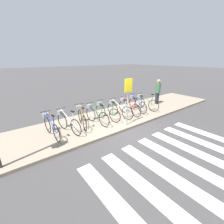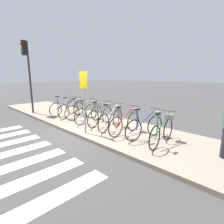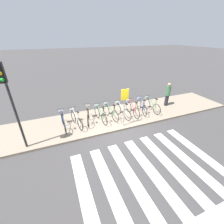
{
  "view_description": "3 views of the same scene",
  "coord_description": "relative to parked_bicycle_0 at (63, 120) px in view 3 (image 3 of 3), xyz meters",
  "views": [
    {
      "loc": [
        -4.33,
        -4.61,
        3.22
      ],
      "look_at": [
        -0.14,
        0.85,
        0.74
      ],
      "focal_mm": 24.0,
      "sensor_mm": 36.0,
      "label": 1
    },
    {
      "loc": [
        5.46,
        -3.41,
        2.22
      ],
      "look_at": [
        1.22,
        0.83,
        0.97
      ],
      "focal_mm": 28.0,
      "sensor_mm": 36.0,
      "label": 2
    },
    {
      "loc": [
        -3.05,
        -6.37,
        4.91
      ],
      "look_at": [
        -0.42,
        0.19,
        1.22
      ],
      "focal_mm": 24.0,
      "sensor_mm": 36.0,
      "label": 3
    }
  ],
  "objects": [
    {
      "name": "parked_bicycle_3",
      "position": [
        2.19,
        -0.01,
        0.0
      ],
      "size": [
        0.46,
        1.74,
        1.07
      ],
      "color": "black",
      "rests_on": "sidewalk"
    },
    {
      "name": "parked_bicycle_0",
      "position": [
        0.0,
        0.0,
        0.0
      ],
      "size": [
        0.46,
        1.75,
        1.07
      ],
      "color": "black",
      "rests_on": "sidewalk"
    },
    {
      "name": "parked_bicycle_1",
      "position": [
        0.72,
        -0.01,
        0.0
      ],
      "size": [
        0.53,
        1.72,
        1.07
      ],
      "color": "black",
      "rests_on": "sidewalk"
    },
    {
      "name": "parked_bicycle_8",
      "position": [
        5.85,
        -0.04,
        0.0
      ],
      "size": [
        0.46,
        1.74,
        1.07
      ],
      "color": "black",
      "rests_on": "sidewalk"
    },
    {
      "name": "road_crosswalk",
      "position": [
        2.92,
        -6.39,
        -0.58
      ],
      "size": [
        5.85,
        8.0,
        0.01
      ],
      "color": "silver",
      "rests_on": "ground_plane"
    },
    {
      "name": "parked_bicycle_5",
      "position": [
        3.62,
        -0.04,
        0.0
      ],
      "size": [
        0.55,
        1.71,
        1.07
      ],
      "color": "black",
      "rests_on": "sidewalk"
    },
    {
      "name": "parked_bicycle_2",
      "position": [
        1.48,
        0.14,
        0.0
      ],
      "size": [
        0.59,
        1.7,
        1.07
      ],
      "color": "black",
      "rests_on": "sidewalk"
    },
    {
      "name": "sidewalk",
      "position": [
        2.92,
        0.12,
        -0.52
      ],
      "size": [
        17.34,
        3.04,
        0.12
      ],
      "color": "gray",
      "rests_on": "ground_plane"
    },
    {
      "name": "parked_bicycle_6",
      "position": [
        4.37,
        -0.04,
        0.0
      ],
      "size": [
        0.46,
        1.75,
        1.07
      ],
      "color": "black",
      "rests_on": "sidewalk"
    },
    {
      "name": "pedestrian",
      "position": [
        7.48,
        0.28,
        0.45
      ],
      "size": [
        0.34,
        0.34,
        1.73
      ],
      "color": "#23232D",
      "rests_on": "sidewalk"
    },
    {
      "name": "ground_plane",
      "position": [
        2.92,
        -1.4,
        -0.58
      ],
      "size": [
        120.0,
        120.0,
        0.0
      ],
      "primitive_type": "plane",
      "color": "#423F3F"
    },
    {
      "name": "parked_bicycle_7",
      "position": [
        5.17,
        0.07,
        0.0
      ],
      "size": [
        0.48,
        1.73,
        1.07
      ],
      "color": "black",
      "rests_on": "sidewalk"
    },
    {
      "name": "parked_bicycle_4",
      "position": [
        2.87,
        0.08,
        0.0
      ],
      "size": [
        0.54,
        1.71,
        1.07
      ],
      "color": "black",
      "rests_on": "sidewalk"
    },
    {
      "name": "traffic_light",
      "position": [
        -1.84,
        -1.16,
        2.34
      ],
      "size": [
        0.24,
        0.4,
        3.93
      ],
      "color": "#2D2D2D",
      "rests_on": "sidewalk"
    },
    {
      "name": "sign_post",
      "position": [
        3.28,
        -1.11,
        1.07
      ],
      "size": [
        0.44,
        0.07,
        2.25
      ],
      "color": "#99999E",
      "rests_on": "sidewalk"
    }
  ]
}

